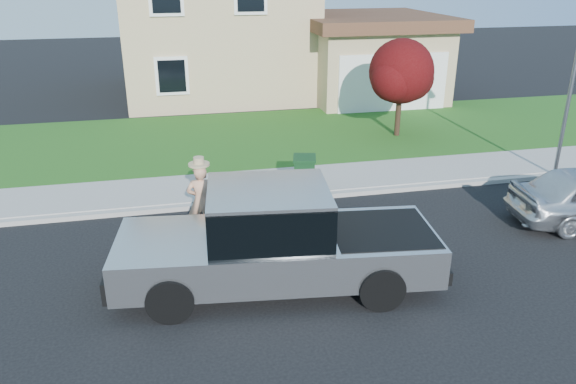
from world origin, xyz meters
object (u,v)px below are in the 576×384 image
object	(u,v)px
woman	(201,200)
street_lamp	(572,90)
pickup_truck	(276,242)
trash_bin	(304,174)
ornamental_tree	(402,74)

from	to	relation	value
woman	street_lamp	size ratio (longest dim) A/B	0.42
pickup_truck	trash_bin	xyz separation A→B (m)	(1.59, 4.17, -0.30)
pickup_truck	street_lamp	xyz separation A→B (m)	(8.85, 3.78, 1.65)
pickup_truck	street_lamp	size ratio (longest dim) A/B	1.38
woman	trash_bin	bearing A→B (deg)	-139.05
pickup_truck	woman	bearing A→B (deg)	123.47
woman	ornamental_tree	xyz separation A→B (m)	(7.31, 6.31, 1.33)
trash_bin	street_lamp	xyz separation A→B (m)	(7.25, -0.40, 1.95)
pickup_truck	street_lamp	world-z (taller)	street_lamp
woman	street_lamp	world-z (taller)	street_lamp
pickup_truck	street_lamp	bearing A→B (deg)	29.79
ornamental_tree	street_lamp	world-z (taller)	street_lamp
street_lamp	trash_bin	bearing A→B (deg)	154.27
pickup_truck	ornamental_tree	world-z (taller)	ornamental_tree
pickup_truck	ornamental_tree	distance (m)	10.69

